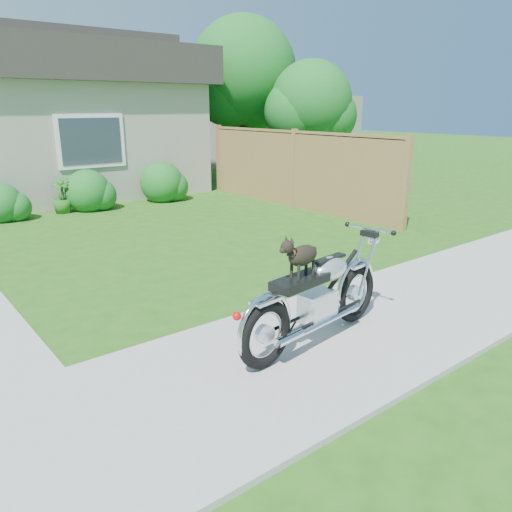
{
  "coord_description": "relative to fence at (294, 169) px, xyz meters",
  "views": [
    {
      "loc": [
        -2.11,
        -3.34,
        2.42
      ],
      "look_at": [
        1.34,
        1.0,
        0.75
      ],
      "focal_mm": 35.0,
      "sensor_mm": 36.0,
      "label": 1
    }
  ],
  "objects": [
    {
      "name": "potted_plant_right",
      "position": [
        -4.78,
        2.8,
        -0.53
      ],
      "size": [
        0.66,
        0.66,
        0.83
      ],
      "primitive_type": "imported",
      "rotation": [
        0.0,
        0.0,
        5.48
      ],
      "color": "#24671C",
      "rests_on": "ground"
    },
    {
      "name": "motorcycle_with_dog",
      "position": [
        -4.93,
        -5.73,
        -0.38
      ],
      "size": [
        2.22,
        0.64,
        1.19
      ],
      "rotation": [
        0.0,
        0.0,
        0.13
      ],
      "color": "black",
      "rests_on": "sidewalk"
    },
    {
      "name": "tree_near",
      "position": [
        2.84,
        2.16,
        1.49
      ],
      "size": [
        2.54,
        2.47,
        3.79
      ],
      "color": "#3D2B1C",
      "rests_on": "ground"
    },
    {
      "name": "tree_far",
      "position": [
        2.03,
        4.49,
        2.41
      ],
      "size": [
        3.4,
        3.4,
        5.22
      ],
      "color": "#3D2B1C",
      "rests_on": "ground"
    },
    {
      "name": "fence",
      "position": [
        0.0,
        0.0,
        0.0
      ],
      "size": [
        0.12,
        6.62,
        1.9
      ],
      "color": "#9E7F46",
      "rests_on": "ground"
    },
    {
      "name": "ground",
      "position": [
        -6.3,
        -5.75,
        -0.94
      ],
      "size": [
        80.0,
        80.0,
        0.0
      ],
      "primitive_type": "plane",
      "color": "#235114",
      "rests_on": "ground"
    },
    {
      "name": "sidewalk",
      "position": [
        -6.3,
        -5.75,
        -0.92
      ],
      "size": [
        24.0,
        2.2,
        0.04
      ],
      "primitive_type": "cube",
      "color": "#9E9B93",
      "rests_on": "ground"
    }
  ]
}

